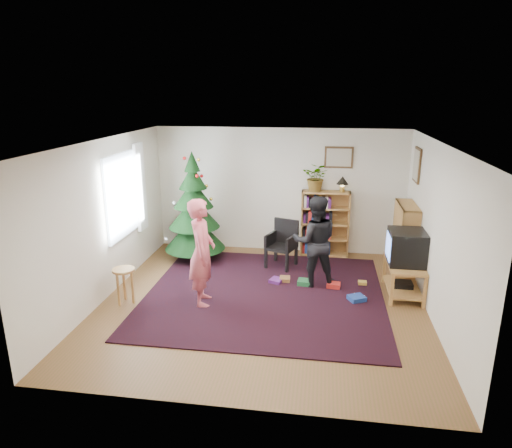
# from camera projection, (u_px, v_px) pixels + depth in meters

# --- Properties ---
(floor) EXTENTS (5.00, 5.00, 0.00)m
(floor) POSITION_uv_depth(u_px,v_px,m) (262.00, 302.00, 7.17)
(floor) COLOR brown
(floor) RESTS_ON ground
(ceiling) EXTENTS (5.00, 5.00, 0.00)m
(ceiling) POSITION_uv_depth(u_px,v_px,m) (263.00, 142.00, 6.46)
(ceiling) COLOR white
(ceiling) RESTS_ON wall_back
(wall_back) EXTENTS (5.00, 0.02, 2.50)m
(wall_back) POSITION_uv_depth(u_px,v_px,m) (279.00, 191.00, 9.19)
(wall_back) COLOR silver
(wall_back) RESTS_ON floor
(wall_front) EXTENTS (5.00, 0.02, 2.50)m
(wall_front) POSITION_uv_depth(u_px,v_px,m) (229.00, 300.00, 4.45)
(wall_front) COLOR silver
(wall_front) RESTS_ON floor
(wall_left) EXTENTS (0.02, 5.00, 2.50)m
(wall_left) POSITION_uv_depth(u_px,v_px,m) (105.00, 220.00, 7.17)
(wall_left) COLOR silver
(wall_left) RESTS_ON floor
(wall_right) EXTENTS (0.02, 5.00, 2.50)m
(wall_right) POSITION_uv_depth(u_px,v_px,m) (437.00, 234.00, 6.47)
(wall_right) COLOR silver
(wall_right) RESTS_ON floor
(rug) EXTENTS (3.80, 3.60, 0.02)m
(rug) POSITION_uv_depth(u_px,v_px,m) (265.00, 293.00, 7.46)
(rug) COLOR black
(rug) RESTS_ON floor
(window_pane) EXTENTS (0.04, 1.20, 1.40)m
(window_pane) POSITION_uv_depth(u_px,v_px,m) (122.00, 196.00, 7.66)
(window_pane) COLOR silver
(window_pane) RESTS_ON wall_left
(curtain) EXTENTS (0.06, 0.35, 1.60)m
(curtain) POSITION_uv_depth(u_px,v_px,m) (140.00, 187.00, 8.32)
(curtain) COLOR white
(curtain) RESTS_ON wall_left
(picture_back) EXTENTS (0.55, 0.03, 0.42)m
(picture_back) POSITION_uv_depth(u_px,v_px,m) (339.00, 157.00, 8.80)
(picture_back) COLOR #4C3319
(picture_back) RESTS_ON wall_back
(picture_right) EXTENTS (0.03, 0.50, 0.60)m
(picture_right) POSITION_uv_depth(u_px,v_px,m) (417.00, 165.00, 7.93)
(picture_right) COLOR #4C3319
(picture_right) RESTS_ON wall_right
(christmas_tree) EXTENTS (1.17, 1.17, 2.12)m
(christmas_tree) POSITION_uv_depth(u_px,v_px,m) (194.00, 216.00, 8.75)
(christmas_tree) COLOR #3F2816
(christmas_tree) RESTS_ON rug
(bookshelf_back) EXTENTS (0.95, 0.30, 1.30)m
(bookshelf_back) POSITION_uv_depth(u_px,v_px,m) (325.00, 223.00, 9.07)
(bookshelf_back) COLOR #A07039
(bookshelf_back) RESTS_ON floor
(bookshelf_right) EXTENTS (0.30, 0.95, 1.30)m
(bookshelf_right) POSITION_uv_depth(u_px,v_px,m) (405.00, 239.00, 8.06)
(bookshelf_right) COLOR #A07039
(bookshelf_right) RESTS_ON floor
(tv_stand) EXTENTS (0.55, 0.99, 0.55)m
(tv_stand) POSITION_uv_depth(u_px,v_px,m) (404.00, 275.00, 7.36)
(tv_stand) COLOR #A07039
(tv_stand) RESTS_ON floor
(crt_tv) EXTENTS (0.56, 0.61, 0.53)m
(crt_tv) POSITION_uv_depth(u_px,v_px,m) (406.00, 247.00, 7.22)
(crt_tv) COLOR black
(crt_tv) RESTS_ON tv_stand
(armchair) EXTENTS (0.62, 0.63, 0.89)m
(armchair) POSITION_uv_depth(u_px,v_px,m) (282.00, 242.00, 8.53)
(armchair) COLOR black
(armchair) RESTS_ON rug
(stool) EXTENTS (0.34, 0.34, 0.57)m
(stool) POSITION_uv_depth(u_px,v_px,m) (124.00, 277.00, 7.04)
(stool) COLOR #A07039
(stool) RESTS_ON floor
(person_standing) EXTENTS (0.51, 0.68, 1.68)m
(person_standing) POSITION_uv_depth(u_px,v_px,m) (202.00, 252.00, 6.92)
(person_standing) COLOR #BE4C56
(person_standing) RESTS_ON rug
(person_by_chair) EXTENTS (0.83, 0.69, 1.56)m
(person_by_chair) POSITION_uv_depth(u_px,v_px,m) (315.00, 241.00, 7.60)
(person_by_chair) COLOR black
(person_by_chair) RESTS_ON rug
(potted_plant) EXTENTS (0.60, 0.56, 0.55)m
(potted_plant) POSITION_uv_depth(u_px,v_px,m) (317.00, 177.00, 8.84)
(potted_plant) COLOR gray
(potted_plant) RESTS_ON bookshelf_back
(table_lamp) EXTENTS (0.23, 0.23, 0.31)m
(table_lamp) POSITION_uv_depth(u_px,v_px,m) (343.00, 181.00, 8.79)
(table_lamp) COLOR #A57F33
(table_lamp) RESTS_ON bookshelf_back
(floor_clutter) EXTENTS (1.66, 0.85, 0.08)m
(floor_clutter) POSITION_uv_depth(u_px,v_px,m) (324.00, 287.00, 7.64)
(floor_clutter) COLOR #A51E19
(floor_clutter) RESTS_ON rug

